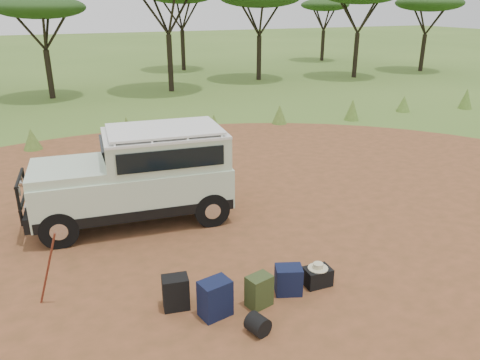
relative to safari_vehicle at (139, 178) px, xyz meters
name	(u,v)px	position (x,y,z in m)	size (l,w,h in m)	color
ground	(218,268)	(0.83, -2.55, -0.99)	(140.00, 140.00, 0.00)	#4C7128
dirt_clearing	(218,268)	(0.83, -2.55, -0.99)	(23.00, 23.00, 0.01)	brown
grass_fringe	(131,132)	(0.95, 6.12, -0.59)	(36.60, 1.60, 0.90)	#4C7128
safari_vehicle	(139,178)	(0.00, 0.00, 0.00)	(4.36, 2.05, 2.05)	beige
walking_staff	(48,269)	(-1.97, -2.53, -0.33)	(0.03, 0.03, 1.38)	maroon
backpack_black	(176,293)	(-0.18, -3.37, -0.71)	(0.40, 0.30, 0.55)	black
backpack_navy	(215,299)	(0.32, -3.80, -0.69)	(0.46, 0.33, 0.61)	#111338
backpack_olive	(259,291)	(1.04, -3.83, -0.72)	(0.38, 0.28, 0.53)	#374720
duffel_navy	(288,280)	(1.63, -3.71, -0.75)	(0.43, 0.32, 0.48)	#111338
hard_case	(317,277)	(2.20, -3.70, -0.83)	(0.45, 0.32, 0.32)	black
stuff_sack	(258,325)	(0.74, -4.43, -0.84)	(0.30, 0.30, 0.30)	black
safari_hat	(318,267)	(2.20, -3.70, -0.63)	(0.34, 0.34, 0.10)	beige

